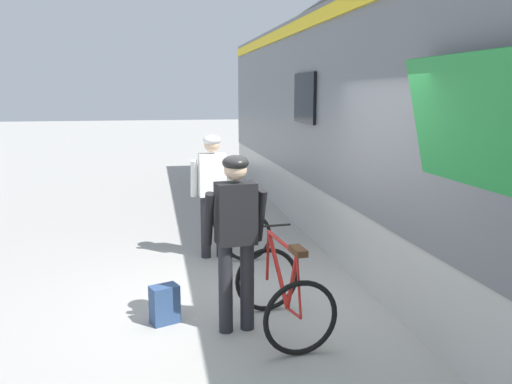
{
  "coord_description": "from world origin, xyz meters",
  "views": [
    {
      "loc": [
        -1.07,
        -5.27,
        2.35
      ],
      "look_at": [
        0.23,
        1.38,
        1.05
      ],
      "focal_mm": 36.79,
      "sensor_mm": 36.0,
      "label": 1
    }
  ],
  "objects_px": {
    "cyclist_near_in_dark": "(236,228)",
    "cyclist_far_in_white": "(213,185)",
    "bicycle_far_white": "(240,225)",
    "backpack_on_platform": "(165,304)",
    "train_car": "(493,125)",
    "bicycle_near_red": "(283,293)"
  },
  "relations": [
    {
      "from": "train_car",
      "to": "backpack_on_platform",
      "type": "height_order",
      "value": "train_car"
    },
    {
      "from": "train_car",
      "to": "cyclist_near_in_dark",
      "type": "relative_size",
      "value": 10.85
    },
    {
      "from": "train_car",
      "to": "cyclist_far_in_white",
      "type": "bearing_deg",
      "value": 151.37
    },
    {
      "from": "cyclist_far_in_white",
      "to": "backpack_on_platform",
      "type": "relative_size",
      "value": 4.4
    },
    {
      "from": "cyclist_far_in_white",
      "to": "cyclist_near_in_dark",
      "type": "bearing_deg",
      "value": -91.07
    },
    {
      "from": "cyclist_near_in_dark",
      "to": "cyclist_far_in_white",
      "type": "xyz_separation_m",
      "value": [
        0.04,
        2.41,
        0.0
      ]
    },
    {
      "from": "cyclist_far_in_white",
      "to": "bicycle_far_white",
      "type": "bearing_deg",
      "value": 27.65
    },
    {
      "from": "train_car",
      "to": "cyclist_far_in_white",
      "type": "distance_m",
      "value": 3.69
    },
    {
      "from": "cyclist_far_in_white",
      "to": "bicycle_far_white",
      "type": "xyz_separation_m",
      "value": [
        0.43,
        0.23,
        -0.65
      ]
    },
    {
      "from": "train_car",
      "to": "bicycle_near_red",
      "type": "height_order",
      "value": "train_car"
    },
    {
      "from": "bicycle_far_white",
      "to": "backpack_on_platform",
      "type": "bearing_deg",
      "value": -116.79
    },
    {
      "from": "bicycle_near_red",
      "to": "cyclist_far_in_white",
      "type": "bearing_deg",
      "value": 98.97
    },
    {
      "from": "cyclist_near_in_dark",
      "to": "cyclist_far_in_white",
      "type": "height_order",
      "value": "same"
    },
    {
      "from": "cyclist_far_in_white",
      "to": "backpack_on_platform",
      "type": "distance_m",
      "value": 2.39
    },
    {
      "from": "bicycle_far_white",
      "to": "backpack_on_platform",
      "type": "height_order",
      "value": "bicycle_far_white"
    },
    {
      "from": "train_car",
      "to": "bicycle_near_red",
      "type": "bearing_deg",
      "value": -163.51
    },
    {
      "from": "cyclist_near_in_dark",
      "to": "backpack_on_platform",
      "type": "relative_size",
      "value": 4.4
    },
    {
      "from": "cyclist_near_in_dark",
      "to": "cyclist_far_in_white",
      "type": "relative_size",
      "value": 1.0
    },
    {
      "from": "cyclist_near_in_dark",
      "to": "bicycle_far_white",
      "type": "distance_m",
      "value": 2.76
    },
    {
      "from": "cyclist_near_in_dark",
      "to": "bicycle_near_red",
      "type": "relative_size",
      "value": 1.56
    },
    {
      "from": "bicycle_far_white",
      "to": "backpack_on_platform",
      "type": "relative_size",
      "value": 2.7
    },
    {
      "from": "cyclist_far_in_white",
      "to": "backpack_on_platform",
      "type": "height_order",
      "value": "cyclist_far_in_white"
    }
  ]
}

